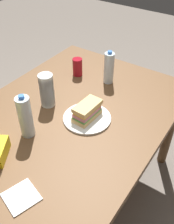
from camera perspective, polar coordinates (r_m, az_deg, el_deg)
ground_plane at (r=2.05m, az=-2.76°, el=-16.28°), size 8.00×8.00×0.00m
dining_table at (r=1.55m, az=-3.50°, el=-2.70°), size 1.42×1.04×0.74m
paper_plate at (r=1.45m, az=0.00°, el=-1.34°), size 0.27×0.27×0.01m
sandwich at (r=1.42m, az=0.03°, el=0.19°), size 0.19×0.10×0.08m
soda_can_red at (r=1.80m, az=-2.10°, el=9.85°), size 0.07×0.07×0.12m
water_bottle_tall at (r=1.70m, az=4.84°, el=9.61°), size 0.06×0.06×0.22m
plastic_cup_stack at (r=1.51m, az=-8.81°, el=4.73°), size 0.08×0.08×0.20m
water_bottle_spare at (r=1.32m, az=-13.38°, el=-1.03°), size 0.07×0.07×0.25m
paper_napkin at (r=1.16m, az=-14.22°, el=-17.58°), size 0.16×0.16×0.01m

